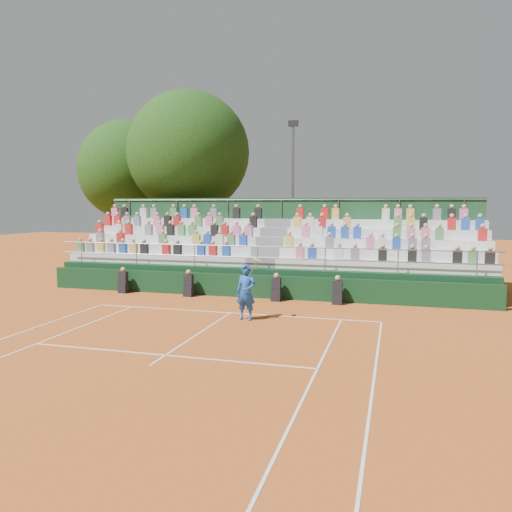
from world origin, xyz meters
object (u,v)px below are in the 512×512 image
(tree_west, at_px, (128,170))
(tree_east, at_px, (188,153))
(tennis_player, at_px, (246,292))
(floodlight_mast, at_px, (293,185))

(tree_west, bearing_deg, tree_east, -14.29)
(tree_east, bearing_deg, tree_west, 165.71)
(tree_east, bearing_deg, tennis_player, -59.29)
(tree_west, distance_m, tree_east, 5.22)
(tennis_player, xyz_separation_m, tree_west, (-12.69, 14.23, 5.39))
(tree_west, bearing_deg, floodlight_mast, -0.84)
(tree_east, xyz_separation_m, floodlight_mast, (6.47, 1.10, -2.02))
(tennis_player, distance_m, tree_east, 16.34)
(tennis_player, bearing_deg, tree_west, 131.71)
(tennis_player, relative_size, tree_west, 0.23)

